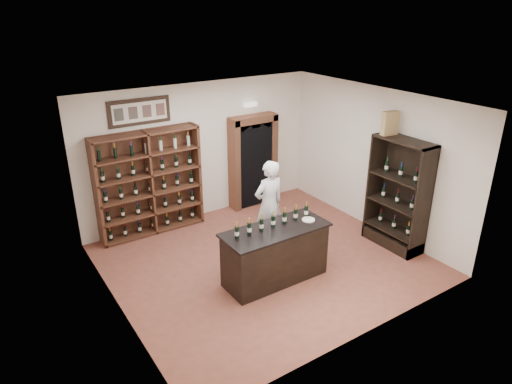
{
  "coord_description": "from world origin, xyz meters",
  "views": [
    {
      "loc": [
        -4.25,
        -6.13,
        4.57
      ],
      "look_at": [
        -0.0,
        0.3,
        1.31
      ],
      "focal_mm": 32.0,
      "sensor_mm": 36.0,
      "label": 1
    }
  ],
  "objects_px": {
    "tasting_counter": "(275,255)",
    "counter_bottle_0": "(237,232)",
    "shopkeeper": "(269,205)",
    "wine_crate": "(390,123)",
    "side_cabinet": "(397,210)",
    "wine_shelf": "(149,183)"
  },
  "relations": [
    {
      "from": "side_cabinet",
      "to": "shopkeeper",
      "type": "height_order",
      "value": "side_cabinet"
    },
    {
      "from": "counter_bottle_0",
      "to": "wine_crate",
      "type": "xyz_separation_m",
      "value": [
        3.39,
        0.0,
        1.32
      ]
    },
    {
      "from": "tasting_counter",
      "to": "side_cabinet",
      "type": "height_order",
      "value": "side_cabinet"
    },
    {
      "from": "wine_shelf",
      "to": "wine_crate",
      "type": "relative_size",
      "value": 4.85
    },
    {
      "from": "tasting_counter",
      "to": "wine_shelf",
      "type": "bearing_deg",
      "value": 110.56
    },
    {
      "from": "counter_bottle_0",
      "to": "side_cabinet",
      "type": "relative_size",
      "value": 0.14
    },
    {
      "from": "wine_shelf",
      "to": "shopkeeper",
      "type": "xyz_separation_m",
      "value": [
        1.68,
        -1.9,
        -0.2
      ]
    },
    {
      "from": "shopkeeper",
      "to": "wine_crate",
      "type": "distance_m",
      "value": 2.76
    },
    {
      "from": "tasting_counter",
      "to": "counter_bottle_0",
      "type": "height_order",
      "value": "counter_bottle_0"
    },
    {
      "from": "wine_shelf",
      "to": "shopkeeper",
      "type": "relative_size",
      "value": 1.22
    },
    {
      "from": "tasting_counter",
      "to": "wine_crate",
      "type": "height_order",
      "value": "wine_crate"
    },
    {
      "from": "tasting_counter",
      "to": "wine_crate",
      "type": "relative_size",
      "value": 4.15
    },
    {
      "from": "wine_shelf",
      "to": "counter_bottle_0",
      "type": "height_order",
      "value": "wine_shelf"
    },
    {
      "from": "wine_crate",
      "to": "tasting_counter",
      "type": "bearing_deg",
      "value": -167.87
    },
    {
      "from": "shopkeeper",
      "to": "counter_bottle_0",
      "type": "bearing_deg",
      "value": 34.38
    },
    {
      "from": "counter_bottle_0",
      "to": "side_cabinet",
      "type": "xyz_separation_m",
      "value": [
        3.44,
        -0.37,
        -0.35
      ]
    },
    {
      "from": "wine_shelf",
      "to": "side_cabinet",
      "type": "distance_m",
      "value": 5.02
    },
    {
      "from": "wine_shelf",
      "to": "wine_crate",
      "type": "bearing_deg",
      "value": -37.1
    },
    {
      "from": "tasting_counter",
      "to": "side_cabinet",
      "type": "relative_size",
      "value": 0.85
    },
    {
      "from": "wine_shelf",
      "to": "wine_crate",
      "type": "xyz_separation_m",
      "value": [
        3.77,
        -2.85,
        1.33
      ]
    },
    {
      "from": "wine_shelf",
      "to": "tasting_counter",
      "type": "xyz_separation_m",
      "value": [
        1.1,
        -2.93,
        -0.61
      ]
    },
    {
      "from": "tasting_counter",
      "to": "wine_crate",
      "type": "xyz_separation_m",
      "value": [
        2.67,
        0.08,
        1.93
      ]
    }
  ]
}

